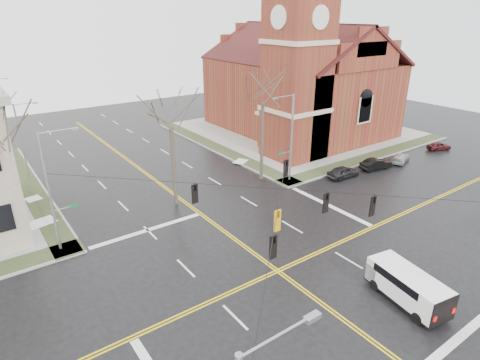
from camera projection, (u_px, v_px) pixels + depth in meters
ground at (278, 271)px, 27.64m from camera, size 120.00×120.00×0.00m
sidewalks at (278, 270)px, 27.61m from camera, size 80.00×80.00×0.17m
road_markings at (278, 271)px, 27.64m from camera, size 100.00×100.00×0.01m
church at (299, 74)px, 56.26m from camera, size 24.28×27.48×27.50m
signal_pole_ne at (290, 136)px, 40.43m from camera, size 2.75×0.22×9.00m
signal_pole_nw at (52, 189)px, 28.24m from camera, size 2.75×0.22×9.00m
span_wires at (281, 189)px, 25.24m from camera, size 23.02×23.02×0.03m
traffic_signals at (288, 203)px, 25.03m from camera, size 8.21×8.26×1.30m
streetlight_north_a at (22, 139)px, 41.14m from camera, size 2.30×0.20×8.00m
cargo_van at (405, 283)px, 24.51m from camera, size 2.86×5.47×1.98m
parked_car_a at (343, 172)px, 43.01m from camera, size 3.91×1.82×1.30m
parked_car_b at (376, 164)px, 45.30m from camera, size 3.98×1.94×1.26m
parked_car_c at (401, 158)px, 47.52m from camera, size 3.99×2.65×1.07m
parked_car_d at (439, 146)px, 51.77m from camera, size 3.34×2.30×1.06m
tree_nw_far at (1, 133)px, 27.25m from camera, size 4.00×4.00×12.29m
tree_nw_near at (171, 122)px, 34.16m from camera, size 4.00×4.00×10.81m
tree_ne at (263, 97)px, 39.26m from camera, size 4.00×4.00×12.17m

